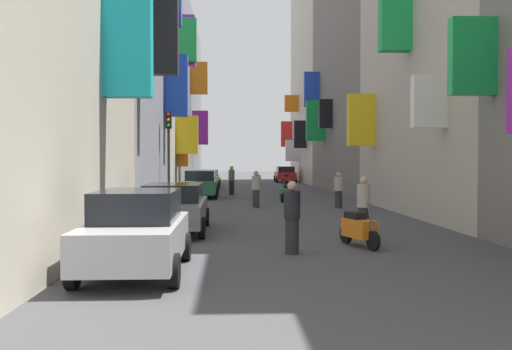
# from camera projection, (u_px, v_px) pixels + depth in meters

# --- Properties ---
(ground_plane) EXTENTS (140.00, 140.00, 0.00)m
(ground_plane) POSITION_uv_depth(u_px,v_px,m) (262.00, 197.00, 32.36)
(ground_plane) COLOR #424244
(building_left_mid_b) EXTENTS (7.31, 4.98, 15.01)m
(building_left_mid_b) POSITION_uv_depth(u_px,v_px,m) (121.00, 65.00, 31.10)
(building_left_mid_b) COLOR #B2A899
(building_left_mid_b) RESTS_ON ground
(building_left_far) EXTENTS (7.38, 26.59, 14.89)m
(building_left_far) POSITION_uv_depth(u_px,v_px,m) (159.00, 99.00, 48.46)
(building_left_far) COLOR gray
(building_left_far) RESTS_ON ground
(building_right_mid_c) EXTENTS (7.36, 16.73, 19.17)m
(building_right_mid_c) POSITION_uv_depth(u_px,v_px,m) (375.00, 50.00, 37.57)
(building_right_mid_c) COLOR slate
(building_right_mid_c) RESTS_ON ground
(building_right_far) EXTENTS (7.37, 16.55, 20.22)m
(building_right_far) POSITION_uv_depth(u_px,v_px,m) (330.00, 79.00, 54.16)
(building_right_far) COLOR #BCB29E
(building_right_far) RESTS_ON ground
(parked_car_red) EXTENTS (1.97, 4.13, 1.52)m
(parked_car_red) POSITION_uv_depth(u_px,v_px,m) (285.00, 174.00, 54.01)
(parked_car_red) COLOR #B21E1E
(parked_car_red) RESTS_ON ground
(parked_car_yellow) EXTENTS (2.01, 4.38, 1.39)m
(parked_car_yellow) POSITION_uv_depth(u_px,v_px,m) (205.00, 180.00, 39.10)
(parked_car_yellow) COLOR gold
(parked_car_yellow) RESTS_ON ground
(parked_car_grey) EXTENTS (2.03, 4.49, 1.44)m
(parked_car_grey) POSITION_uv_depth(u_px,v_px,m) (174.00, 207.00, 16.73)
(parked_car_grey) COLOR slate
(parked_car_grey) RESTS_ON ground
(parked_car_green) EXTENTS (2.03, 4.17, 1.55)m
(parked_car_green) POSITION_uv_depth(u_px,v_px,m) (200.00, 184.00, 31.82)
(parked_car_green) COLOR #236638
(parked_car_green) RESTS_ON ground
(parked_car_silver) EXTENTS (1.87, 3.93, 1.58)m
(parked_car_silver) POSITION_uv_depth(u_px,v_px,m) (137.00, 231.00, 10.67)
(parked_car_silver) COLOR #B7B7BC
(parked_car_silver) RESTS_ON ground
(parked_car_white) EXTENTS (2.00, 4.41, 1.36)m
(parked_car_white) POSITION_uv_depth(u_px,v_px,m) (208.00, 177.00, 45.36)
(parked_car_white) COLOR white
(parked_car_white) RESTS_ON ground
(scooter_red) EXTENTS (0.77, 1.85, 1.13)m
(scooter_red) POSITION_uv_depth(u_px,v_px,m) (285.00, 179.00, 49.75)
(scooter_red) COLOR red
(scooter_red) RESTS_ON ground
(scooter_green) EXTENTS (0.78, 1.80, 1.13)m
(scooter_green) POSITION_uv_depth(u_px,v_px,m) (286.00, 193.00, 28.85)
(scooter_green) COLOR #287F3D
(scooter_green) RESTS_ON ground
(scooter_silver) EXTENTS (0.51, 1.91, 1.13)m
(scooter_silver) POSITION_uv_depth(u_px,v_px,m) (258.00, 179.00, 48.82)
(scooter_silver) COLOR #ADADB2
(scooter_silver) RESTS_ON ground
(scooter_orange) EXTENTS (0.74, 1.71, 1.13)m
(scooter_orange) POSITION_uv_depth(u_px,v_px,m) (359.00, 228.00, 13.84)
(scooter_orange) COLOR orange
(scooter_orange) RESTS_ON ground
(pedestrian_crossing) EXTENTS (0.46, 0.46, 1.67)m
(pedestrian_crossing) POSITION_uv_depth(u_px,v_px,m) (256.00, 189.00, 25.26)
(pedestrian_crossing) COLOR #313131
(pedestrian_crossing) RESTS_ON ground
(pedestrian_near_left) EXTENTS (0.51, 0.51, 1.61)m
(pedestrian_near_left) POSITION_uv_depth(u_px,v_px,m) (339.00, 190.00, 24.97)
(pedestrian_near_left) COLOR #2C2C2C
(pedestrian_near_left) RESTS_ON ground
(pedestrian_near_right) EXTENTS (0.47, 0.47, 1.70)m
(pedestrian_near_right) POSITION_uv_depth(u_px,v_px,m) (364.00, 206.00, 15.82)
(pedestrian_near_right) COLOR #2B2B2B
(pedestrian_near_right) RESTS_ON ground
(pedestrian_mid_street) EXTENTS (0.47, 0.47, 1.79)m
(pedestrian_mid_street) POSITION_uv_depth(u_px,v_px,m) (232.00, 180.00, 34.32)
(pedestrian_mid_street) COLOR black
(pedestrian_mid_street) RESTS_ON ground
(pedestrian_far_away) EXTENTS (0.47, 0.47, 1.68)m
(pedestrian_far_away) POSITION_uv_depth(u_px,v_px,m) (292.00, 218.00, 12.81)
(pedestrian_far_away) COLOR #282828
(pedestrian_far_away) RESTS_ON ground
(traffic_light_near_corner) EXTENTS (0.26, 0.34, 4.33)m
(traffic_light_near_corner) POSITION_uv_depth(u_px,v_px,m) (169.00, 143.00, 24.97)
(traffic_light_near_corner) COLOR #2D2D2D
(traffic_light_near_corner) RESTS_ON ground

